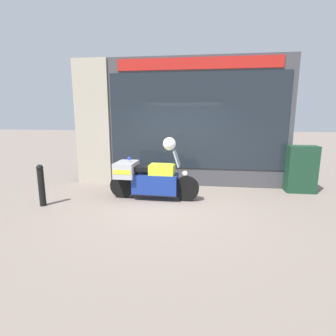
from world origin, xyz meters
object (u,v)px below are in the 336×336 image
object	(u,v)px
paramedic_motorcycle	(148,178)
street_bollard	(41,185)
utility_cabinet	(301,169)
white_helmet	(169,144)

from	to	relation	value
paramedic_motorcycle	street_bollard	xyz separation A→B (m)	(-2.38, -0.85, -0.03)
utility_cabinet	street_bollard	distance (m)	6.77
utility_cabinet	white_helmet	xyz separation A→B (m)	(-3.53, -1.18, 0.78)
paramedic_motorcycle	utility_cabinet	xyz separation A→B (m)	(4.08, 1.16, 0.10)
utility_cabinet	street_bollard	size ratio (longest dim) A/B	1.31
utility_cabinet	white_helmet	world-z (taller)	white_helmet
white_helmet	utility_cabinet	bearing A→B (deg)	18.47
white_helmet	street_bollard	world-z (taller)	white_helmet
white_helmet	street_bollard	distance (m)	3.18
paramedic_motorcycle	utility_cabinet	size ratio (longest dim) A/B	1.77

